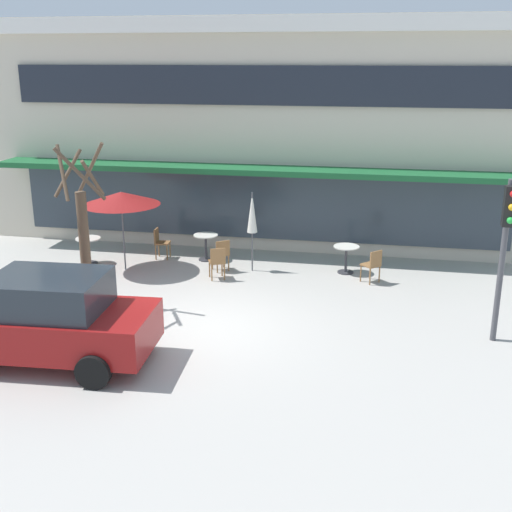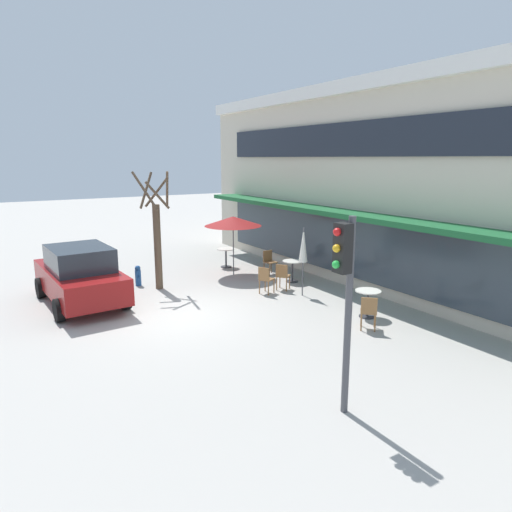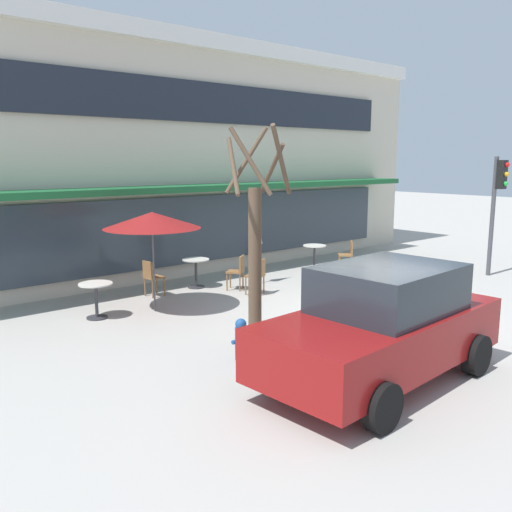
# 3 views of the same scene
# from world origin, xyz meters

# --- Properties ---
(ground_plane) EXTENTS (80.00, 80.00, 0.00)m
(ground_plane) POSITION_xyz_m (0.00, 0.00, 0.00)
(ground_plane) COLOR #ADA8A0
(building_facade) EXTENTS (18.31, 9.10, 6.78)m
(building_facade) POSITION_xyz_m (0.00, 9.96, 3.39)
(building_facade) COLOR beige
(building_facade) RESTS_ON ground
(cafe_table_near_wall) EXTENTS (0.70, 0.70, 0.76)m
(cafe_table_near_wall) POSITION_xyz_m (2.79, 4.31, 0.52)
(cafe_table_near_wall) COLOR #333338
(cafe_table_near_wall) RESTS_ON ground
(cafe_table_streetside) EXTENTS (0.70, 0.70, 0.76)m
(cafe_table_streetside) POSITION_xyz_m (-1.26, 4.71, 0.52)
(cafe_table_streetside) COLOR #333338
(cafe_table_streetside) RESTS_ON ground
(cafe_table_by_tree) EXTENTS (0.70, 0.70, 0.76)m
(cafe_table_by_tree) POSITION_xyz_m (-4.44, 3.74, 0.52)
(cafe_table_by_tree) COLOR #333338
(cafe_table_by_tree) RESTS_ON ground
(patio_umbrella_green_folded) EXTENTS (2.10, 2.10, 2.20)m
(patio_umbrella_green_folded) POSITION_xyz_m (-3.24, 3.42, 2.02)
(patio_umbrella_green_folded) COLOR #4C4C51
(patio_umbrella_green_folded) RESTS_ON ground
(patio_umbrella_cream_folded) EXTENTS (0.28, 0.28, 2.20)m
(patio_umbrella_cream_folded) POSITION_xyz_m (0.24, 4.01, 1.63)
(patio_umbrella_cream_folded) COLOR #4C4C51
(patio_umbrella_cream_folded) RESTS_ON ground
(cafe_chair_0) EXTENTS (0.57, 0.57, 0.89)m
(cafe_chair_0) POSITION_xyz_m (3.52, 3.61, 0.53)
(cafe_chair_0) COLOR olive
(cafe_chair_0) RESTS_ON ground
(cafe_chair_1) EXTENTS (0.56, 0.56, 0.89)m
(cafe_chair_1) POSITION_xyz_m (-0.58, 3.81, 0.53)
(cafe_chair_1) COLOR olive
(cafe_chair_1) RESTS_ON ground
(cafe_chair_2) EXTENTS (0.43, 0.43, 0.89)m
(cafe_chair_2) POSITION_xyz_m (-2.62, 4.62, 0.53)
(cafe_chair_2) COLOR olive
(cafe_chair_2) RESTS_ON ground
(cafe_chair_3) EXTENTS (0.53, 0.53, 0.89)m
(cafe_chair_3) POSITION_xyz_m (-0.52, 3.10, 0.53)
(cafe_chair_3) COLOR olive
(cafe_chair_3) RESTS_ON ground
(parked_sedan) EXTENTS (4.30, 2.20, 1.76)m
(parked_sedan) POSITION_xyz_m (-2.56, -2.16, 0.88)
(parked_sedan) COLOR maroon
(parked_sedan) RESTS_ON ground
(street_tree) EXTENTS (1.26, 1.26, 3.89)m
(street_tree) POSITION_xyz_m (-2.89, 0.39, 1.78)
(street_tree) COLOR brown
(street_tree) RESTS_ON ground
(traffic_light_pole) EXTENTS (0.26, 0.44, 3.40)m
(traffic_light_pole) POSITION_xyz_m (6.07, 0.40, 2.30)
(traffic_light_pole) COLOR #47474C
(traffic_light_pole) RESTS_ON ground
(fire_hydrant) EXTENTS (0.36, 0.20, 0.71)m
(fire_hydrant) POSITION_xyz_m (-3.62, -0.10, 0.35)
(fire_hydrant) COLOR #1E4C8C
(fire_hydrant) RESTS_ON ground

